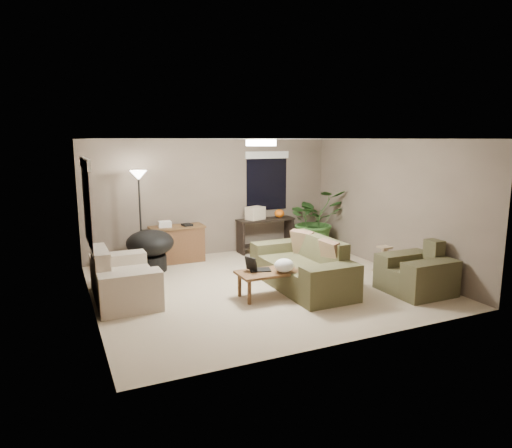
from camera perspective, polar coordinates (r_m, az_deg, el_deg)
name	(u,v)px	position (r m, az deg, el deg)	size (l,w,h in m)	color
room_shell	(261,214)	(7.68, 0.61, 1.22)	(5.50, 5.50, 5.50)	#C0AB8E
main_sofa	(303,270)	(7.90, 5.92, -5.68)	(0.95, 2.20, 0.85)	#48462B
throw_pillows	(316,248)	(7.94, 7.56, -2.99)	(0.39, 1.38, 0.47)	#8C7251
loveseat	(122,281)	(7.53, -16.39, -6.86)	(0.90, 1.60, 0.85)	beige
armchair	(417,275)	(8.01, 19.43, -5.99)	(0.95, 1.00, 0.85)	brown
coffee_table	(268,275)	(7.34, 1.57, -6.39)	(1.00, 0.55, 0.42)	brown
laptop	(256,267)	(7.32, 0.04, -5.43)	(0.42, 0.31, 0.24)	black
plastic_bag	(284,265)	(7.25, 3.52, -5.20)	(0.32, 0.28, 0.22)	white
desk	(177,244)	(9.53, -9.79, -2.45)	(1.10, 0.50, 0.75)	brown
desk_papers	(169,224)	(9.40, -10.78, -0.03)	(0.69, 0.28, 0.12)	silver
console_table	(265,232)	(10.26, 1.18, -1.04)	(1.30, 0.40, 0.75)	black
pumpkin	(279,213)	(10.34, 2.94, 1.32)	(0.23, 0.23, 0.19)	orange
cardboard_box	(255,213)	(10.07, -0.09, 1.37)	(0.38, 0.28, 0.28)	beige
papasan_chair	(150,247)	(8.96, -13.08, -2.84)	(1.16, 1.16, 0.80)	black
floor_lamp	(139,187)	(9.05, -14.42, 4.52)	(0.32, 0.32, 1.91)	black
ceiling_fixture	(261,143)	(7.58, 0.63, 10.13)	(0.50, 0.50, 0.10)	white
houseplant	(315,227)	(10.43, 7.35, -0.32)	(1.26, 1.40, 1.09)	#2D5923
cat_scratching_post	(384,261)	(9.04, 15.71, -4.48)	(0.32, 0.32, 0.50)	tan
window_left	(86,188)	(7.23, -20.52, 4.24)	(0.05, 1.56, 1.33)	black
window_back	(267,171)	(10.40, 1.37, 6.63)	(1.06, 0.05, 1.33)	black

